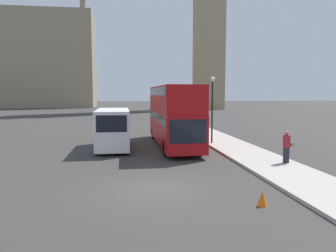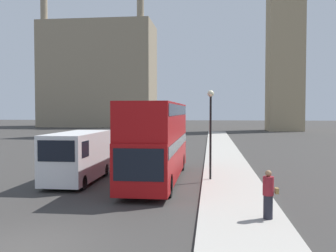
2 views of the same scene
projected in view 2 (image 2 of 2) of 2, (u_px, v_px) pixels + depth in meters
The scene contains 7 objects.
ground_plane at pixel (19, 249), 10.71m from camera, with size 300.00×300.00×0.00m, color #383533.
building_block_distant at pixel (99, 75), 95.11m from camera, with size 27.78×13.71×31.59m.
red_double_decker_bus at pixel (157, 138), 21.00m from camera, with size 2.47×11.22×4.38m.
white_van at pixel (77, 156), 20.61m from camera, with size 2.20×5.85×2.75m.
pedestrian at pixel (268, 195), 13.12m from camera, with size 0.54×0.38×1.72m.
street_lamp at pixel (211, 120), 20.69m from camera, with size 0.36×0.36×4.94m.
parked_sedan at pixel (152, 135), 49.97m from camera, with size 1.81×4.57×1.57m.
Camera 2 is at (5.44, -10.01, 3.94)m, focal length 40.00 mm.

